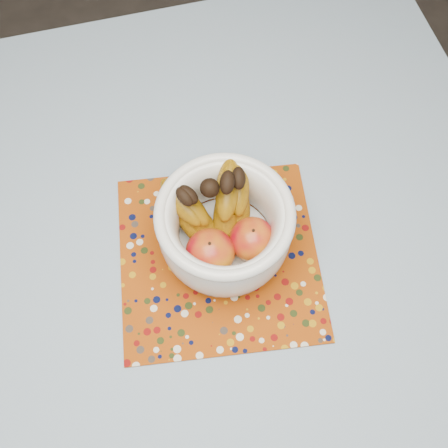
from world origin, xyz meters
name	(u,v)px	position (x,y,z in m)	size (l,w,h in m)	color
table	(184,310)	(0.00, 0.00, 0.67)	(1.20, 1.20, 0.75)	brown
tablecloth	(181,297)	(0.00, 0.00, 0.76)	(1.32, 1.32, 0.01)	#6384A5
placemat	(219,257)	(0.08, 0.05, 0.76)	(0.34, 0.34, 0.00)	#903807
fruit_bowl	(219,222)	(0.09, 0.08, 0.84)	(0.23, 0.23, 0.17)	white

